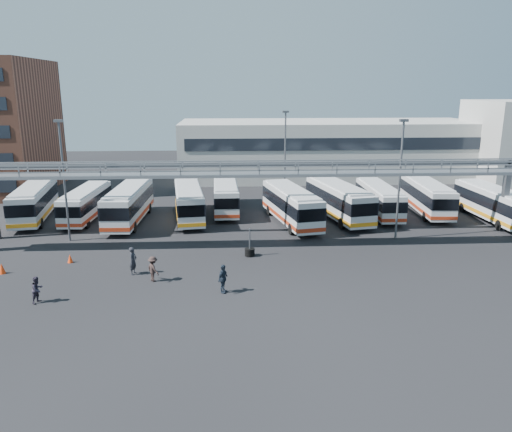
{
  "coord_description": "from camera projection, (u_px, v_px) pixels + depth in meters",
  "views": [
    {
      "loc": [
        -2.34,
        -33.57,
        12.78
      ],
      "look_at": [
        -0.16,
        6.0,
        2.47
      ],
      "focal_mm": 35.0,
      "sensor_mm": 36.0,
      "label": 1
    }
  ],
  "objects": [
    {
      "name": "light_pole_mid",
      "position": [
        400.0,
        173.0,
        41.75
      ],
      "size": [
        0.7,
        0.35,
        10.21
      ],
      "color": "#4C4F54",
      "rests_on": "ground"
    },
    {
      "name": "bus_2",
      "position": [
        129.0,
        203.0,
        47.95
      ],
      "size": [
        3.04,
        11.51,
        3.47
      ],
      "rotation": [
        0.0,
        0.0,
        -0.03
      ],
      "color": "silver",
      "rests_on": "ground"
    },
    {
      "name": "warehouse",
      "position": [
        328.0,
        149.0,
        72.14
      ],
      "size": [
        42.0,
        14.0,
        8.0
      ],
      "primitive_type": "cube",
      "color": "#9E9E99",
      "rests_on": "ground"
    },
    {
      "name": "pedestrian_a",
      "position": [
        133.0,
        261.0,
        34.82
      ],
      "size": [
        0.64,
        0.82,
        1.97
      ],
      "primitive_type": "imported",
      "rotation": [
        0.0,
        0.0,
        1.31
      ],
      "color": "black",
      "rests_on": "ground"
    },
    {
      "name": "bus_0",
      "position": [
        34.0,
        201.0,
        49.0
      ],
      "size": [
        4.21,
        11.46,
        3.4
      ],
      "rotation": [
        0.0,
        0.0,
        0.15
      ],
      "color": "silver",
      "rests_on": "ground"
    },
    {
      "name": "bus_1",
      "position": [
        86.0,
        203.0,
        49.05
      ],
      "size": [
        2.8,
        10.2,
        3.07
      ],
      "rotation": [
        0.0,
        0.0,
        -0.05
      ],
      "color": "silver",
      "rests_on": "ground"
    },
    {
      "name": "tire_stack",
      "position": [
        250.0,
        251.0,
        38.71
      ],
      "size": [
        0.77,
        0.77,
        2.21
      ],
      "color": "black",
      "rests_on": "ground"
    },
    {
      "name": "bus_9",
      "position": [
        492.0,
        202.0,
        48.63
      ],
      "size": [
        2.85,
        10.94,
        3.3
      ],
      "rotation": [
        0.0,
        0.0,
        0.03
      ],
      "color": "silver",
      "rests_on": "ground"
    },
    {
      "name": "bus_6",
      "position": [
        338.0,
        200.0,
        49.34
      ],
      "size": [
        4.85,
        11.82,
        3.5
      ],
      "rotation": [
        0.0,
        0.0,
        0.2
      ],
      "color": "silver",
      "rests_on": "ground"
    },
    {
      "name": "pedestrian_c",
      "position": [
        153.0,
        269.0,
        33.57
      ],
      "size": [
        1.22,
        1.28,
        1.75
      ],
      "primitive_type": "imported",
      "rotation": [
        0.0,
        0.0,
        2.26
      ],
      "color": "#2F221F",
      "rests_on": "ground"
    },
    {
      "name": "pedestrian_b",
      "position": [
        37.0,
        290.0,
        30.25
      ],
      "size": [
        0.91,
        1.0,
        1.68
      ],
      "primitive_type": "imported",
      "rotation": [
        0.0,
        0.0,
        1.16
      ],
      "color": "#282331",
      "rests_on": "ground"
    },
    {
      "name": "bus_5",
      "position": [
        291.0,
        204.0,
        47.54
      ],
      "size": [
        4.76,
        11.55,
        3.42
      ],
      "rotation": [
        0.0,
        0.0,
        0.2
      ],
      "color": "silver",
      "rests_on": "ground"
    },
    {
      "name": "light_pole_back",
      "position": [
        285.0,
        151.0,
        55.82
      ],
      "size": [
        0.7,
        0.35,
        10.21
      ],
      "color": "#4C4F54",
      "rests_on": "ground"
    },
    {
      "name": "bus_7",
      "position": [
        379.0,
        199.0,
        50.72
      ],
      "size": [
        2.46,
        10.27,
        3.11
      ],
      "rotation": [
        0.0,
        0.0,
        -0.01
      ],
      "color": "silver",
      "rests_on": "ground"
    },
    {
      "name": "cone_right",
      "position": [
        70.0,
        258.0,
        37.27
      ],
      "size": [
        0.48,
        0.48,
        0.63
      ],
      "primitive_type": "cone",
      "rotation": [
        0.0,
        0.0,
        -0.23
      ],
      "color": "#F53B0D",
      "rests_on": "ground"
    },
    {
      "name": "bus_4",
      "position": [
        226.0,
        195.0,
        52.16
      ],
      "size": [
        2.7,
        10.58,
        3.19
      ],
      "rotation": [
        0.0,
        0.0,
        0.03
      ],
      "color": "silver",
      "rests_on": "ground"
    },
    {
      "name": "pedestrian_d",
      "position": [
        223.0,
        279.0,
        31.67
      ],
      "size": [
        0.92,
        1.19,
        1.89
      ],
      "primitive_type": "imported",
      "rotation": [
        0.0,
        0.0,
        1.09
      ],
      "color": "#1C2532",
      "rests_on": "ground"
    },
    {
      "name": "bus_8",
      "position": [
        427.0,
        196.0,
        51.6
      ],
      "size": [
        3.28,
        11.08,
        3.32
      ],
      "rotation": [
        0.0,
        0.0,
        -0.07
      ],
      "color": "silver",
      "rests_on": "ground"
    },
    {
      "name": "cone_left",
      "position": [
        2.0,
        268.0,
        35.06
      ],
      "size": [
        0.52,
        0.52,
        0.75
      ],
      "primitive_type": "cone",
      "rotation": [
        0.0,
        0.0,
        0.1
      ],
      "color": "#F53B0D",
      "rests_on": "ground"
    },
    {
      "name": "bus_3",
      "position": [
        189.0,
        201.0,
        49.2
      ],
      "size": [
        3.79,
        11.05,
        3.29
      ],
      "rotation": [
        0.0,
        0.0,
        0.12
      ],
      "color": "silver",
      "rests_on": "ground"
    },
    {
      "name": "light_pole_left",
      "position": [
        64.0,
        175.0,
        41.22
      ],
      "size": [
        0.7,
        0.35,
        10.21
      ],
      "color": "#4C4F54",
      "rests_on": "ground"
    },
    {
      "name": "ground",
      "position": [
        263.0,
        270.0,
        35.79
      ],
      "size": [
        140.0,
        140.0,
        0.0
      ],
      "primitive_type": "plane",
      "color": "black",
      "rests_on": "ground"
    },
    {
      "name": "gantry",
      "position": [
        258.0,
        180.0,
        40.07
      ],
      "size": [
        51.4,
        5.15,
        7.1
      ],
      "color": "gray",
      "rests_on": "ground"
    }
  ]
}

